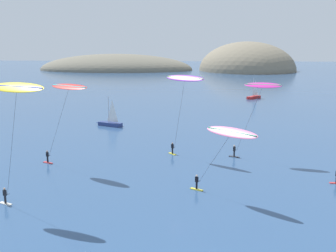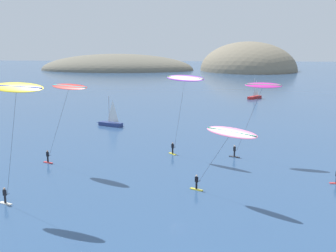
# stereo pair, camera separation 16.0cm
# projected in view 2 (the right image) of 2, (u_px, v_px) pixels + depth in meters

# --- Properties ---
(headland_island) EXTENTS (137.16, 55.69, 30.36)m
(headland_island) POSITION_uv_depth(u_px,v_px,m) (192.00, 70.00, 225.56)
(headland_island) COLOR #6B6656
(headland_island) RESTS_ON ground
(sailboat_near) EXTENTS (5.77, 3.40, 5.70)m
(sailboat_near) POSITION_uv_depth(u_px,v_px,m) (109.00, 122.00, 80.22)
(sailboat_near) COLOR navy
(sailboat_near) RESTS_ON ground
(sailboat_far) EXTENTS (4.77, 5.00, 5.70)m
(sailboat_far) POSITION_uv_depth(u_px,v_px,m) (254.00, 96.00, 116.89)
(sailboat_far) COLOR #B22323
(sailboat_far) RESTS_ON ground
(kitesurfer_yellow) EXTENTS (6.43, 3.62, 12.31)m
(kitesurfer_yellow) POSITION_uv_depth(u_px,v_px,m) (16.00, 94.00, 38.99)
(kitesurfer_yellow) COLOR silver
(kitesurfer_yellow) RESTS_ON ground
(kitesurfer_pink) EXTENTS (6.83, 5.86, 7.60)m
(kitesurfer_pink) POSITION_uv_depth(u_px,v_px,m) (228.00, 137.00, 42.01)
(kitesurfer_pink) COLOR yellow
(kitesurfer_pink) RESTS_ON ground
(kitesurfer_magenta) EXTENTS (6.73, 2.77, 10.58)m
(kitesurfer_magenta) POSITION_uv_depth(u_px,v_px,m) (261.00, 91.00, 56.07)
(kitesurfer_magenta) COLOR #2D2D33
(kitesurfer_magenta) RESTS_ON ground
(kitesurfer_purple) EXTENTS (5.78, 4.47, 11.48)m
(kitesurfer_purple) POSITION_uv_depth(u_px,v_px,m) (184.00, 84.00, 57.26)
(kitesurfer_purple) COLOR yellow
(kitesurfer_purple) RESTS_ON ground
(kitesurfer_red) EXTENTS (7.84, 5.10, 10.86)m
(kitesurfer_red) POSITION_uv_depth(u_px,v_px,m) (68.00, 92.00, 51.78)
(kitesurfer_red) COLOR red
(kitesurfer_red) RESTS_ON ground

